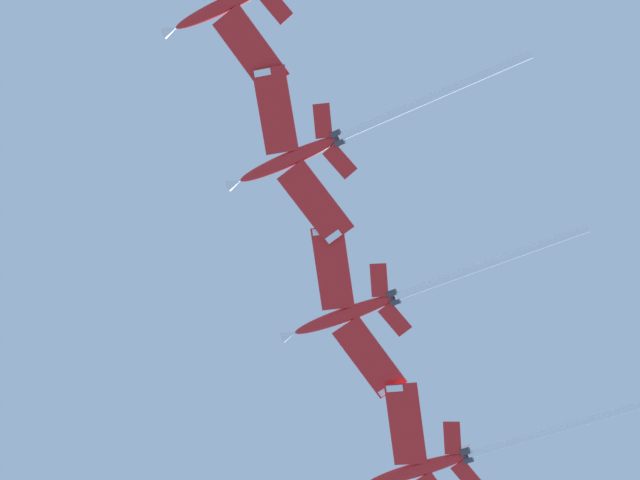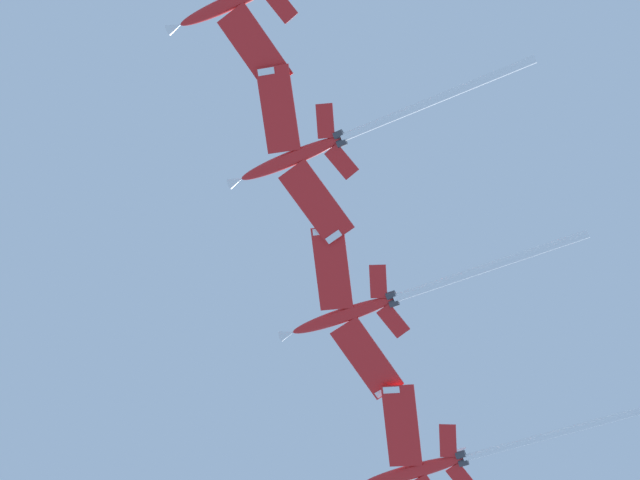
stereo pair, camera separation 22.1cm
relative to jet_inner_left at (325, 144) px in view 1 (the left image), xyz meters
The scene contains 3 objects.
jet_inner_left is the anchor object (origin of this frame).
jet_centre 17.92m from the jet_inner_left, 119.51° to the right, with size 29.39×22.89×8.70m.
jet_inner_right 36.57m from the jet_inner_left, 120.39° to the right, with size 29.19×22.54×9.29m.
Camera 1 is at (5.35, 22.74, 1.94)m, focal length 53.62 mm.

